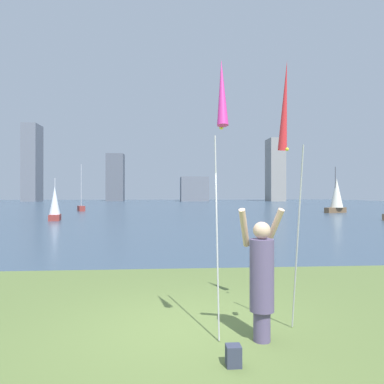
% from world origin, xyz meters
% --- Properties ---
extents(ground, '(120.00, 138.00, 0.12)m').
position_xyz_m(ground, '(0.00, 50.95, -0.06)').
color(ground, '#5B7038').
extents(person, '(0.72, 0.53, 1.96)m').
position_xyz_m(person, '(1.08, -0.61, 0.97)').
color(person, '#594C72').
rests_on(person, ground).
extents(kite_flag_left, '(0.16, 0.87, 4.08)m').
position_xyz_m(kite_flag_left, '(0.45, -0.83, 3.46)').
color(kite_flag_left, '#B2B2B7').
rests_on(kite_flag_left, ground).
extents(kite_flag_right, '(0.16, 1.07, 4.43)m').
position_xyz_m(kite_flag_right, '(1.72, 0.22, 3.59)').
color(kite_flag_right, '#B2B2B7').
rests_on(kite_flag_right, ground).
extents(bag, '(0.19, 0.18, 0.26)m').
position_xyz_m(bag, '(0.52, -1.36, 0.13)').
color(bag, '#33384C').
rests_on(bag, ground).
extents(sailboat_2, '(1.26, 1.81, 5.73)m').
position_xyz_m(sailboat_2, '(-10.47, 39.75, 0.39)').
color(sailboat_2, maroon).
rests_on(sailboat_2, ground).
extents(sailboat_7, '(2.83, 1.86, 5.13)m').
position_xyz_m(sailboat_7, '(18.89, 33.81, 1.93)').
color(sailboat_7, brown).
rests_on(sailboat_7, ground).
extents(sailboat_8, '(1.09, 1.76, 3.40)m').
position_xyz_m(sailboat_8, '(-9.06, 24.07, 1.21)').
color(sailboat_8, maroon).
rests_on(sailboat_8, ground).
extents(skyline_tower_0, '(3.84, 6.32, 20.56)m').
position_xyz_m(skyline_tower_0, '(-35.63, 95.30, 10.28)').
color(skyline_tower_0, slate).
rests_on(skyline_tower_0, ground).
extents(skyline_tower_1, '(4.75, 4.39, 13.19)m').
position_xyz_m(skyline_tower_1, '(-14.00, 98.08, 6.60)').
color(skyline_tower_1, '#565B66').
rests_on(skyline_tower_1, ground).
extents(skyline_tower_2, '(7.45, 7.95, 6.64)m').
position_xyz_m(skyline_tower_2, '(7.90, 95.47, 3.32)').
color(skyline_tower_2, slate).
rests_on(skyline_tower_2, ground).
extents(skyline_tower_3, '(4.19, 6.19, 17.35)m').
position_xyz_m(skyline_tower_3, '(30.61, 94.54, 8.67)').
color(skyline_tower_3, gray).
rests_on(skyline_tower_3, ground).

